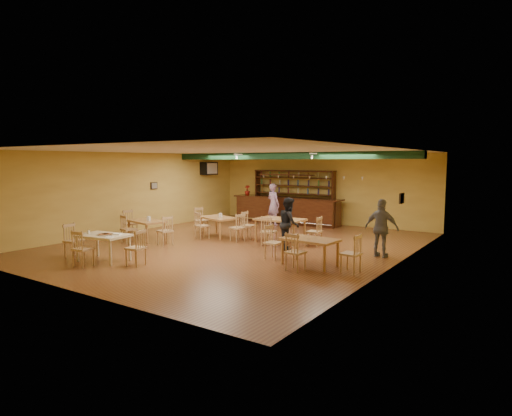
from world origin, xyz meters
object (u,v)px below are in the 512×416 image
Objects in this scene: dining_table_a at (218,227)px; dining_table_b at (280,230)px; bar_counter at (286,210)px; patron_right_a at (289,223)px; dining_table_c at (147,230)px; patron_bar at (273,204)px; near_table at (104,248)px; dining_table_d at (310,252)px.

dining_table_a is 2.40m from dining_table_b.
dining_table_b is (2.11, -4.02, -0.17)m from bar_counter.
patron_right_a reaches higher than bar_counter.
bar_counter is 6.54m from dining_table_c.
patron_bar reaches higher than dining_table_c.
patron_right_a is (3.29, 4.24, 0.43)m from near_table.
dining_table_a is 3.25m from patron_right_a.
bar_counter is at bearing 115.82° from dining_table_b.
near_table is at bearing -51.07° from dining_table_c.
dining_table_a is at bearing 80.95° from near_table.
dining_table_d is at bearing -6.63° from dining_table_a.
dining_table_c is (-1.80, -6.29, -0.22)m from bar_counter.
patron_right_a reaches higher than dining_table_a.
patron_bar is at bearing 104.84° from dining_table_a.
patron_bar is 1.11× the size of patron_right_a.
near_table is (-2.49, -5.04, -0.03)m from dining_table_b.
near_table is 0.77× the size of patron_bar.
dining_table_d is at bearing -47.42° from dining_table_b.
dining_table_b is 0.99× the size of patron_right_a.
dining_table_b is at bearing 42.06° from dining_table_c.
bar_counter reaches higher than dining_table_a.
patron_right_a reaches higher than dining_table_c.
bar_counter is at bearing 79.91° from near_table.
near_table is 8.25m from patron_bar.
bar_counter is at bearing -84.19° from patron_bar.
dining_table_a reaches higher than dining_table_d.
dining_table_b is 0.90× the size of patron_bar.
bar_counter is 3.61× the size of dining_table_d.
dining_table_a is 3.55m from patron_bar.
bar_counter reaches higher than near_table.
dining_table_c is at bearing 74.18° from patron_right_a.
patron_bar is (0.13, 3.51, 0.53)m from dining_table_a.
near_table reaches higher than dining_table_d.
bar_counter is 2.88× the size of patron_bar.
patron_bar is (0.24, 8.23, 0.52)m from near_table.
dining_table_a is 5.12m from dining_table_d.
near_table is 5.38m from patron_right_a.
dining_table_b is at bearing 138.56° from dining_table_d.
bar_counter reaches higher than dining_table_d.
dining_table_c is at bearing 88.82° from patron_bar.
dining_table_b is at bearing 11.83° from patron_right_a.
dining_table_d is (2.32, -2.36, -0.04)m from dining_table_b.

